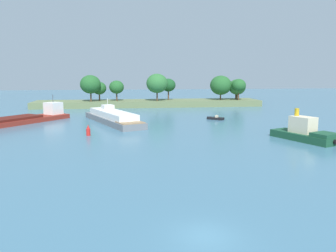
# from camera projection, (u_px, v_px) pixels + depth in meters

# --- Properties ---
(ground_plane) EXTENTS (400.00, 400.00, 0.00)m
(ground_plane) POSITION_uv_depth(u_px,v_px,m) (205.00, 236.00, 21.63)
(ground_plane) COLOR teal
(treeline_island) EXTENTS (71.91, 11.93, 10.42)m
(treeline_island) POSITION_uv_depth(u_px,v_px,m) (161.00, 95.00, 106.91)
(treeline_island) COLOR #66754C
(treeline_island) RESTS_ON ground
(tugboat) EXTENTS (7.47, 11.26, 4.95)m
(tugboat) POSITION_uv_depth(u_px,v_px,m) (305.00, 133.00, 52.44)
(tugboat) COLOR #19472D
(tugboat) RESTS_ON ground
(small_motorboat) EXTENTS (3.87, 3.63, 1.01)m
(small_motorboat) POSITION_uv_depth(u_px,v_px,m) (216.00, 118.00, 76.35)
(small_motorboat) COLOR black
(small_motorboat) RESTS_ON ground
(white_riverboat) EXTENTS (13.64, 23.94, 5.04)m
(white_riverboat) POSITION_uv_depth(u_px,v_px,m) (113.00, 117.00, 71.15)
(white_riverboat) COLOR slate
(white_riverboat) RESTS_ON ground
(channel_buoy_red) EXTENTS (0.70, 0.70, 1.90)m
(channel_buoy_red) POSITION_uv_depth(u_px,v_px,m) (88.00, 131.00, 56.56)
(channel_buoy_red) COLOR red
(channel_buoy_red) RESTS_ON ground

